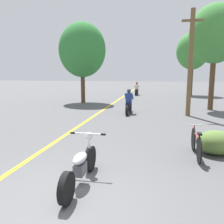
{
  "coord_description": "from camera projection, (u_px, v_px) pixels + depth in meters",
  "views": [
    {
      "loc": [
        1.71,
        -3.67,
        2.34
      ],
      "look_at": [
        0.05,
        4.81,
        0.9
      ],
      "focal_mm": 38.0,
      "sensor_mm": 36.0,
      "label": 1
    }
  ],
  "objects": [
    {
      "name": "motorcycle_foreground",
      "position": [
        81.0,
        166.0,
        4.99
      ],
      "size": [
        0.83,
        2.12,
        0.99
      ],
      "color": "black",
      "rests_on": "ground"
    },
    {
      "name": "roadside_bush",
      "position": [
        216.0,
        142.0,
        6.83
      ],
      "size": [
        1.1,
        0.88,
        0.7
      ],
      "color": "#5B7A38",
      "rests_on": "ground"
    },
    {
      "name": "lane_stripe_center",
      "position": [
        110.0,
        106.0,
        16.98
      ],
      "size": [
        0.14,
        48.0,
        0.01
      ],
      "primitive_type": "cube",
      "color": "yellow",
      "rests_on": "ground"
    },
    {
      "name": "motorcycle_rider_lead",
      "position": [
        129.0,
        104.0,
        13.63
      ],
      "size": [
        0.5,
        1.97,
        1.43
      ],
      "color": "black",
      "rests_on": "ground"
    },
    {
      "name": "roadside_tree_left",
      "position": [
        82.0,
        50.0,
        18.08
      ],
      "size": [
        3.6,
        3.24,
        6.12
      ],
      "color": "#513A23",
      "rests_on": "ground"
    },
    {
      "name": "roadside_tree_right_near",
      "position": [
        215.0,
        34.0,
        14.32
      ],
      "size": [
        3.09,
        2.78,
        6.44
      ],
      "color": "#513A23",
      "rests_on": "ground"
    },
    {
      "name": "motorcycle_rider_far",
      "position": [
        137.0,
        90.0,
        24.79
      ],
      "size": [
        0.5,
        2.12,
        1.37
      ],
      "color": "black",
      "rests_on": "ground"
    },
    {
      "name": "ground_plane",
      "position": [
        58.0,
        204.0,
        4.26
      ],
      "size": [
        120.0,
        120.0,
        0.0
      ],
      "primitive_type": "plane",
      "color": "#515154"
    },
    {
      "name": "utility_pole",
      "position": [
        190.0,
        62.0,
        12.55
      ],
      "size": [
        1.1,
        0.24,
        5.6
      ],
      "color": "brown",
      "rests_on": "ground"
    },
    {
      "name": "bicycle_parked",
      "position": [
        196.0,
        143.0,
        6.65
      ],
      "size": [
        0.44,
        1.78,
        0.82
      ],
      "color": "black",
      "rests_on": "ground"
    },
    {
      "name": "roadside_tree_right_far",
      "position": [
        193.0,
        51.0,
        24.12
      ],
      "size": [
        3.26,
        2.93,
        6.38
      ],
      "color": "#513A23",
      "rests_on": "ground"
    }
  ]
}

